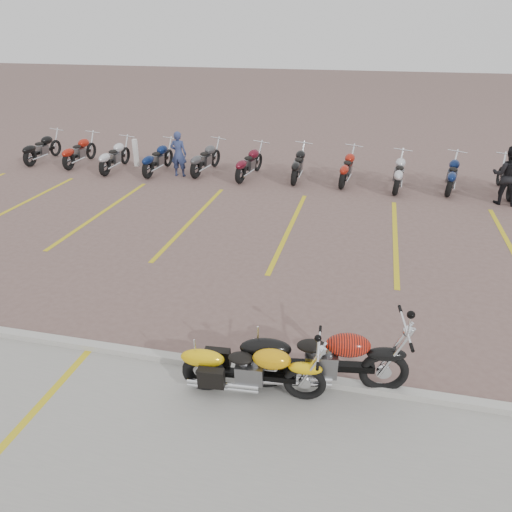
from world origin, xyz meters
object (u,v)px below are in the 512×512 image
at_px(flame_cruiser, 320,361).
at_px(person_b, 507,175).
at_px(person_a, 179,154).
at_px(bollard, 136,153).
at_px(yellow_cruiser, 250,370).

distance_m(flame_cruiser, person_b, 10.46).
xyz_separation_m(person_a, person_b, (10.41, -0.52, 0.09)).
bearing_deg(person_b, flame_cruiser, 79.33).
xyz_separation_m(person_b, bollard, (-12.45, 1.37, -0.36)).
bearing_deg(bollard, person_b, -6.26).
relative_size(flame_cruiser, bollard, 2.44).
xyz_separation_m(flame_cruiser, person_b, (4.32, 9.52, 0.36)).
xyz_separation_m(yellow_cruiser, bollard, (-7.18, 11.23, 0.07)).
bearing_deg(person_b, yellow_cruiser, 75.57).
distance_m(yellow_cruiser, person_b, 11.20).
height_order(yellow_cruiser, person_a, person_a).
distance_m(yellow_cruiser, bollard, 13.33).
bearing_deg(person_a, person_b, 176.03).
bearing_deg(bollard, person_a, -22.59).
bearing_deg(bollard, flame_cruiser, -53.24).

